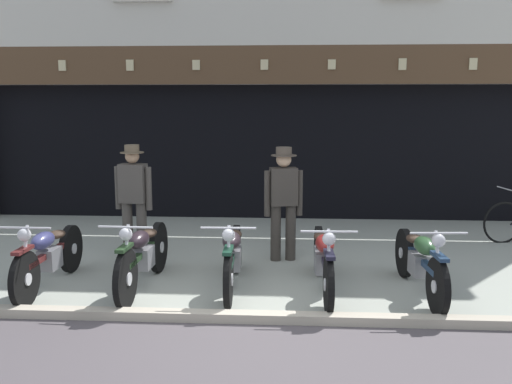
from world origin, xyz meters
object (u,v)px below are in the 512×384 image
Objects in this scene: motorcycle_center at (233,255)px; shopkeeper_center at (283,198)px; motorcycle_left at (49,255)px; motorcycle_right at (420,260)px; salesman_left at (134,196)px; motorcycle_center_left at (143,254)px; advert_board_near at (365,123)px; motorcycle_center_right at (323,258)px.

motorcycle_center is 1.19× the size of shopkeeper_center.
shopkeeper_center is (2.87, 1.40, 0.50)m from motorcycle_left.
salesman_left is at bearing -22.74° from motorcycle_right.
shopkeeper_center is (-1.65, 1.36, 0.50)m from motorcycle_right.
motorcycle_center_left is 1.47m from salesman_left.
advert_board_near reaches higher than motorcycle_center.
salesman_left is at bearing -116.89° from motorcycle_left.
motorcycle_right is at bearing 129.11° from shopkeeper_center.
motorcycle_right is (4.53, 0.04, 0.00)m from motorcycle_left.
salesman_left is at bearing -68.24° from motorcycle_center_left.
salesman_left is (-1.56, 1.22, 0.51)m from motorcycle_center.
motorcycle_center_left is 1.10m from motorcycle_center.
motorcycle_center reaches higher than motorcycle_right.
salesman_left is at bearing -140.49° from advert_board_near.
motorcycle_center_right is 1.51m from shopkeeper_center.
shopkeeper_center reaches higher than motorcycle_center_right.
salesman_left is (0.70, 1.35, 0.51)m from motorcycle_left.
motorcycle_left is 1.17m from motorcycle_center_left.
advert_board_near is at bearing -133.17° from salesman_left.
motorcycle_center reaches higher than motorcycle_center_right.
advert_board_near reaches higher than motorcycle_center_left.
salesman_left reaches higher than motorcycle_center_left.
shopkeeper_center is (0.61, 1.26, 0.50)m from motorcycle_center.
motorcycle_center_right is 1.23× the size of salesman_left.
motorcycle_center is 0.95× the size of motorcycle_center_right.
shopkeeper_center is at bearing -70.95° from motorcycle_center_right.
shopkeeper_center is (1.71, 1.35, 0.49)m from motorcycle_center_left.
motorcycle_center_left is 1.24× the size of shopkeeper_center.
motorcycle_right is 4.60m from advert_board_near.
shopkeeper_center reaches higher than motorcycle_right.
motorcycle_left is at bearing -134.98° from advert_board_near.
motorcycle_left is 2.27m from motorcycle_center.
motorcycle_center is at bearing -176.05° from motorcycle_left.
advert_board_near reaches higher than motorcycle_left.
motorcycle_right is 4.08m from salesman_left.
motorcycle_center is (2.27, 0.14, -0.00)m from motorcycle_left.
shopkeeper_center is (-0.50, 1.34, 0.50)m from motorcycle_center_right.
salesman_left is at bearing -39.37° from motorcycle_center.
advert_board_near is (2.13, 4.27, 1.44)m from motorcycle_center.
motorcycle_right is (2.26, -0.10, 0.00)m from motorcycle_center.
motorcycle_center_left is 2.21m from motorcycle_center_right.
motorcycle_center_left is at bearing 3.05° from motorcycle_center.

